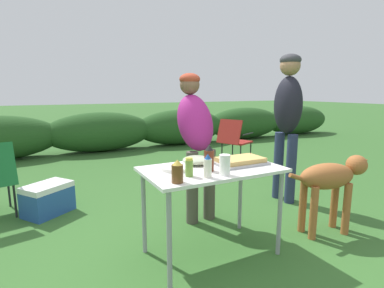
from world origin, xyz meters
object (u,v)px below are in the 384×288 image
(standing_person_in_navy_coat, at_px, (288,111))
(relish_jar, at_px, (189,167))
(paper_cup_stack, at_px, (225,165))
(cooler_box, at_px, (48,199))
(folding_table, at_px, (212,177))
(bbq_sauce_bottle, at_px, (209,158))
(plate_stack, at_px, (176,168))
(beer_bottle, at_px, (177,172))
(camp_chair_green_behind_table, at_px, (234,138))
(dog, at_px, (331,180))
(mayo_bottle, at_px, (208,166))
(standing_person_in_olive_jacket, at_px, (196,131))
(food_tray, at_px, (240,161))
(mixing_bowl, at_px, (197,160))

(standing_person_in_navy_coat, bearing_deg, relish_jar, -67.16)
(paper_cup_stack, xyz_separation_m, cooler_box, (-1.16, 1.75, -0.65))
(folding_table, height_order, bbq_sauce_bottle, bbq_sauce_bottle)
(folding_table, xyz_separation_m, plate_stack, (-0.28, 0.08, 0.09))
(folding_table, height_order, paper_cup_stack, paper_cup_stack)
(bbq_sauce_bottle, xyz_separation_m, beer_bottle, (-0.34, -0.16, -0.02))
(plate_stack, bearing_deg, folding_table, -15.34)
(bbq_sauce_bottle, height_order, camp_chair_green_behind_table, bbq_sauce_bottle)
(camp_chair_green_behind_table, bearing_deg, bbq_sauce_bottle, -63.42)
(camp_chair_green_behind_table, bearing_deg, dog, -41.58)
(mayo_bottle, relative_size, dog, 0.20)
(mayo_bottle, height_order, standing_person_in_navy_coat, standing_person_in_navy_coat)
(plate_stack, relative_size, standing_person_in_navy_coat, 0.13)
(folding_table, distance_m, beer_bottle, 0.49)
(dog, relative_size, camp_chair_green_behind_table, 1.06)
(beer_bottle, height_order, camp_chair_green_behind_table, beer_bottle)
(paper_cup_stack, distance_m, mayo_bottle, 0.14)
(mayo_bottle, relative_size, standing_person_in_olive_jacket, 0.11)
(food_tray, relative_size, standing_person_in_olive_jacket, 0.28)
(mixing_bowl, relative_size, relish_jar, 1.75)
(plate_stack, distance_m, standing_person_in_navy_coat, 1.86)
(cooler_box, bearing_deg, standing_person_in_olive_jacket, 114.26)
(relish_jar, bearing_deg, folding_table, 25.33)
(mayo_bottle, bearing_deg, camp_chair_green_behind_table, 51.82)
(relish_jar, height_order, camp_chair_green_behind_table, relish_jar)
(bbq_sauce_bottle, distance_m, cooler_box, 2.06)
(standing_person_in_olive_jacket, xyz_separation_m, cooler_box, (-1.42, 0.82, -0.77))
(folding_table, xyz_separation_m, standing_person_in_olive_jacket, (0.23, 0.71, 0.28))
(bbq_sauce_bottle, bearing_deg, standing_person_in_navy_coat, 25.83)
(plate_stack, distance_m, paper_cup_stack, 0.40)
(mayo_bottle, xyz_separation_m, standing_person_in_navy_coat, (1.61, 0.88, 0.29))
(mayo_bottle, bearing_deg, standing_person_in_olive_jacket, 66.90)
(bbq_sauce_bottle, relative_size, relish_jar, 1.51)
(mayo_bottle, relative_size, camp_chair_green_behind_table, 0.21)
(dog, bearing_deg, folding_table, -87.13)
(folding_table, bearing_deg, cooler_box, 127.73)
(plate_stack, bearing_deg, paper_cup_stack, -48.49)
(food_tray, bearing_deg, dog, -11.61)
(plate_stack, bearing_deg, beer_bottle, -112.39)
(food_tray, xyz_separation_m, paper_cup_stack, (-0.30, -0.22, 0.05))
(plate_stack, height_order, standing_person_in_navy_coat, standing_person_in_navy_coat)
(paper_cup_stack, bearing_deg, folding_table, 84.30)
(mayo_bottle, xyz_separation_m, standing_person_in_olive_jacket, (0.40, 0.93, 0.12))
(relish_jar, bearing_deg, standing_person_in_navy_coat, 24.78)
(mayo_bottle, bearing_deg, relish_jar, 140.11)
(relish_jar, xyz_separation_m, standing_person_in_navy_coat, (1.71, 0.79, 0.30))
(food_tray, relative_size, camp_chair_green_behind_table, 0.51)
(mixing_bowl, xyz_separation_m, dog, (1.25, -0.35, -0.26))
(food_tray, height_order, relish_jar, relish_jar)
(relish_jar, bearing_deg, plate_stack, 93.78)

